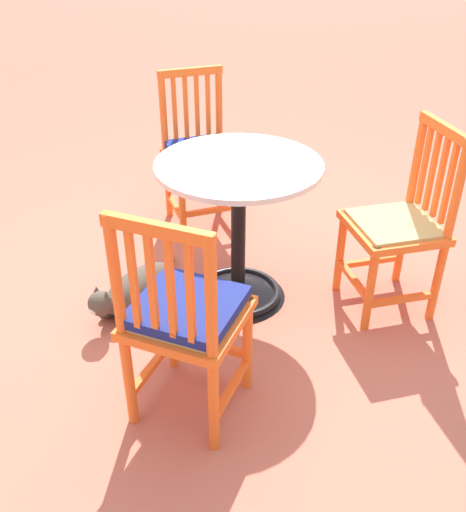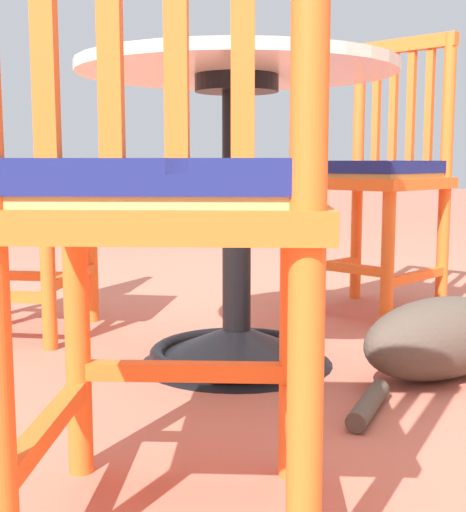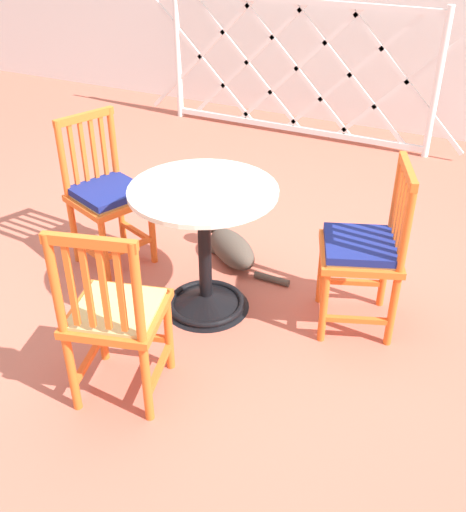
% 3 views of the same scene
% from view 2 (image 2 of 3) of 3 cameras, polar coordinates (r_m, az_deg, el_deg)
% --- Properties ---
extents(ground_plane, '(24.00, 24.00, 0.00)m').
position_cam_2_polar(ground_plane, '(1.85, 3.98, -7.99)').
color(ground_plane, '#BC604C').
extents(cafe_table, '(0.76, 0.76, 0.73)m').
position_cam_2_polar(cafe_table, '(1.72, 0.29, 0.46)').
color(cafe_table, black).
rests_on(cafe_table, ground_plane).
extents(orange_chair_at_corner, '(0.52, 0.52, 0.91)m').
position_cam_2_polar(orange_chair_at_corner, '(2.37, 11.59, 6.24)').
color(orange_chair_at_corner, orange).
rests_on(orange_chair_at_corner, ground_plane).
extents(orange_chair_near_fence, '(0.49, 0.49, 0.91)m').
position_cam_2_polar(orange_chair_near_fence, '(2.14, -18.22, 5.52)').
color(orange_chair_near_fence, orange).
rests_on(orange_chair_near_fence, ground_plane).
extents(orange_chair_tucked_in, '(0.51, 0.51, 0.91)m').
position_cam_2_polar(orange_chair_tucked_in, '(0.89, -5.52, 4.22)').
color(orange_chair_tucked_in, orange).
rests_on(orange_chair_tucked_in, ground_plane).
extents(tabby_cat, '(0.69, 0.42, 0.23)m').
position_cam_2_polar(tabby_cat, '(1.73, 17.41, -6.22)').
color(tabby_cat, '#4C4238').
rests_on(tabby_cat, ground_plane).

